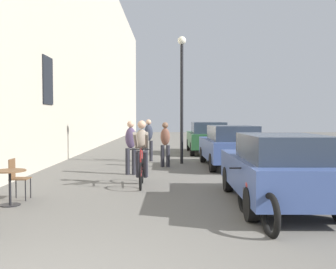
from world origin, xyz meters
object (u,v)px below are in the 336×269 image
Objects in this scene: parked_car_nearest at (278,168)px; parked_car_third at (208,137)px; cafe_table_mid at (11,180)px; parked_motorcycle at (258,199)px; pedestrian_far at (150,138)px; parked_car_second at (231,145)px; cafe_chair_mid_toward_wall at (18,176)px; pedestrian_near at (132,144)px; cyclist_on_bicycle at (143,155)px; street_lamp at (183,83)px; pedestrian_mid at (167,142)px.

parked_car_third reaches higher than parked_car_nearest.
parked_car_third is at bearing 91.24° from parked_car_nearest.
parked_motorcycle is (4.70, -1.29, -0.12)m from cafe_table_mid.
parked_car_second is (3.03, -1.86, -0.18)m from pedestrian_far.
cafe_chair_mid_toward_wall is (-0.08, 0.56, -0.00)m from cafe_table_mid.
parked_car_third is at bearing 87.89° from parked_motorcycle.
pedestrian_near is at bearing 64.23° from cafe_table_mid.
pedestrian_near is 0.40× the size of parked_car_second.
pedestrian_far is at bearing 148.45° from parked_car_second.
cafe_table_mid is 0.16× the size of parked_car_third.
pedestrian_near is (-0.47, 1.91, 0.14)m from cyclist_on_bicycle.
street_lamp is at bearing 103.33° from parked_car_nearest.
parked_car_nearest is at bearing -5.62° from cafe_chair_mid_toward_wall.
parked_motorcycle is at bearing -118.80° from parked_car_nearest.
cafe_chair_mid_toward_wall is 5.53m from parked_car_nearest.
parked_car_third is at bearing 51.97° from pedestrian_far.
cyclist_on_bicycle is 0.41× the size of parked_car_second.
pedestrian_far reaches higher than parked_motorcycle.
cafe_table_mid is 3.43m from cyclist_on_bicycle.
parked_car_third is (1.43, 4.37, -2.29)m from street_lamp.
cyclist_on_bicycle is 4.78m from parked_car_second.
parked_motorcycle is (0.96, -8.40, -2.70)m from street_lamp.
cafe_table_mid is 0.81× the size of cafe_chair_mid_toward_wall.
pedestrian_near is 0.79× the size of parked_motorcycle.
pedestrian_mid is at bearing 110.78° from parked_car_nearest.
cyclist_on_bicycle is at bearing 141.57° from parked_car_nearest.
street_lamp reaches higher than parked_car_third.
pedestrian_mid is 0.38× the size of parked_car_second.
pedestrian_far is 0.42× the size of parked_car_nearest.
pedestrian_far is 3.56m from parked_car_second.
cafe_chair_mid_toward_wall is 0.55× the size of pedestrian_mid.
cafe_chair_mid_toward_wall is 12.12m from parked_car_third.
cafe_chair_mid_toward_wall is 0.21× the size of parked_car_second.
cyclist_on_bicycle reaches higher than parked_car_third.
cafe_table_mid is 0.43× the size of pedestrian_near.
pedestrian_far reaches higher than cafe_chair_mid_toward_wall.
cyclist_on_bicycle reaches higher than parked_car_nearest.
street_lamp reaches higher than cyclist_on_bicycle.
street_lamp reaches higher than parked_car_nearest.
parked_car_nearest reaches higher than cafe_table_mid.
cafe_chair_mid_toward_wall is at bearing -119.96° from pedestrian_near.
parked_car_second is at bearing -30.83° from street_lamp.
parked_car_nearest is 11.47m from parked_car_third.
cafe_table_mid is at bearing -137.26° from cyclist_on_bicycle.
street_lamp is 2.28× the size of parked_motorcycle.
cafe_chair_mid_toward_wall is 0.22× the size of parked_car_nearest.
parked_car_third is (2.06, 5.37, -0.10)m from pedestrian_mid.
cafe_chair_mid_toward_wall is 6.42m from pedestrian_mid.
pedestrian_near is (2.04, 4.23, 0.43)m from cafe_table_mid.
pedestrian_mid is 0.37× the size of parked_car_third.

